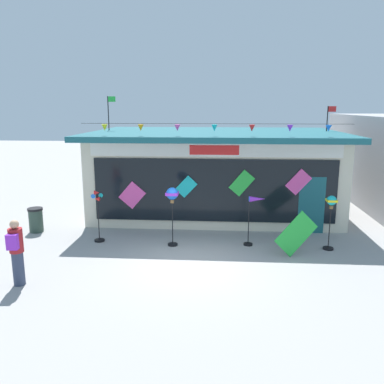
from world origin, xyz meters
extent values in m
plane|color=#9E9B99|center=(0.00, 0.00, 0.00)|extent=(80.00, 80.00, 0.00)
cube|color=beige|center=(0.62, 6.01, 1.59)|extent=(9.45, 5.71, 3.19)
cube|color=#195660|center=(0.62, 5.56, 3.29)|extent=(9.85, 6.62, 0.20)
cube|color=white|center=(0.62, 3.12, 2.90)|extent=(8.70, 0.08, 0.47)
cube|color=red|center=(0.62, 3.09, 2.90)|extent=(1.70, 0.04, 0.33)
cube|color=black|center=(0.62, 3.13, 1.47)|extent=(8.51, 0.06, 2.24)
cube|color=#195660|center=(4.02, 3.12, 1.00)|extent=(0.90, 0.07, 2.00)
cube|color=#EA4CA3|center=(-2.29, 3.07, 1.27)|extent=(1.00, 0.03, 1.01)
cube|color=#19B7BC|center=(-0.35, 3.07, 1.61)|extent=(0.80, 0.03, 0.81)
cube|color=green|center=(1.59, 3.07, 1.76)|extent=(0.91, 0.03, 0.95)
cube|color=#EA4CA3|center=(3.53, 3.07, 1.83)|extent=(0.91, 0.03, 0.93)
cylinder|color=black|center=(0.62, 2.83, 3.81)|extent=(9.08, 0.01, 0.01)
cone|color=yellow|center=(-3.11, 2.83, 3.67)|extent=(0.20, 0.20, 0.22)
cone|color=orange|center=(-1.87, 2.83, 3.67)|extent=(0.20, 0.20, 0.22)
cone|color=#EA4CA3|center=(-0.62, 2.83, 3.67)|extent=(0.20, 0.20, 0.22)
cone|color=#19B7BC|center=(0.62, 2.83, 3.67)|extent=(0.20, 0.20, 0.22)
cone|color=red|center=(1.86, 2.83, 3.67)|extent=(0.20, 0.20, 0.22)
cone|color=purple|center=(3.10, 2.83, 3.67)|extent=(0.20, 0.20, 0.22)
cone|color=blue|center=(4.35, 2.83, 3.67)|extent=(0.20, 0.20, 0.22)
cylinder|color=black|center=(-3.86, 6.01, 4.09)|extent=(0.04, 0.04, 1.40)
cube|color=green|center=(-3.70, 6.01, 4.66)|extent=(0.32, 0.02, 0.22)
cylinder|color=black|center=(5.10, 6.01, 3.89)|extent=(0.04, 0.04, 1.00)
cube|color=red|center=(5.26, 6.01, 4.27)|extent=(0.32, 0.02, 0.22)
cylinder|color=black|center=(-3.12, 1.69, 0.03)|extent=(0.34, 0.34, 0.06)
cylinder|color=black|center=(-3.12, 1.69, 0.78)|extent=(0.03, 0.03, 1.55)
cylinder|color=black|center=(-3.12, 1.65, 1.55)|extent=(0.06, 0.04, 0.06)
cone|color=#19B7BC|center=(-3.02, 1.65, 1.55)|extent=(0.15, 0.16, 0.15)
cone|color=red|center=(-3.12, 1.65, 1.65)|extent=(0.16, 0.15, 0.15)
cone|color=blue|center=(-3.22, 1.65, 1.55)|extent=(0.15, 0.16, 0.15)
cone|color=red|center=(-3.12, 1.65, 1.45)|extent=(0.16, 0.15, 0.15)
cylinder|color=black|center=(-0.65, 1.46, 0.03)|extent=(0.32, 0.32, 0.06)
cylinder|color=black|center=(-0.65, 1.46, 0.76)|extent=(0.03, 0.03, 1.51)
sphere|color=blue|center=(-0.65, 1.46, 1.70)|extent=(0.38, 0.38, 0.38)
cube|color=purple|center=(-0.65, 1.46, 1.70)|extent=(0.39, 0.39, 0.08)
cube|color=brown|center=(-0.65, 1.46, 1.45)|extent=(0.10, 0.10, 0.10)
cylinder|color=black|center=(1.76, 1.66, 0.03)|extent=(0.29, 0.29, 0.06)
cylinder|color=black|center=(1.76, 1.66, 0.76)|extent=(0.03, 0.03, 1.53)
cone|color=purple|center=(2.01, 1.66, 1.53)|extent=(0.52, 0.25, 0.18)
cylinder|color=blue|center=(1.76, 1.66, 1.53)|extent=(0.03, 0.16, 0.16)
cylinder|color=black|center=(4.23, 1.45, 0.03)|extent=(0.33, 0.33, 0.06)
cylinder|color=black|center=(4.23, 1.45, 0.71)|extent=(0.03, 0.03, 1.42)
sphere|color=#19B7BC|center=(4.23, 1.45, 1.57)|extent=(0.30, 0.30, 0.30)
cube|color=yellow|center=(4.23, 1.45, 1.57)|extent=(0.31, 0.31, 0.07)
cube|color=brown|center=(4.23, 1.45, 1.36)|extent=(0.10, 0.10, 0.10)
cylinder|color=#333D56|center=(-4.13, -1.69, 0.43)|extent=(0.28, 0.28, 0.86)
cylinder|color=maroon|center=(-4.13, -1.69, 1.16)|extent=(0.34, 0.34, 0.60)
sphere|color=tan|center=(-4.13, -1.69, 1.57)|extent=(0.22, 0.22, 0.22)
cube|color=purple|center=(-4.11, -1.89, 1.19)|extent=(0.27, 0.18, 0.38)
cylinder|color=#2D4238|center=(-5.66, 2.54, 0.39)|extent=(0.48, 0.48, 0.78)
cylinder|color=black|center=(-5.66, 2.54, 0.82)|extent=(0.52, 0.52, 0.08)
cube|color=green|center=(3.11, 0.88, 0.67)|extent=(1.33, 0.42, 1.33)
camera|label=1|loc=(0.85, -10.67, 4.37)|focal=37.47mm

